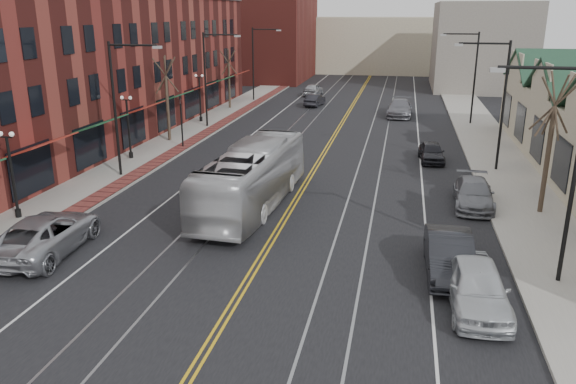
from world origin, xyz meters
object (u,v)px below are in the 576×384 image
at_px(parked_car_a, 477,287).
at_px(parked_car_d, 431,152).
at_px(transit_bus, 252,177).
at_px(parked_car_c, 473,194).
at_px(parked_suv, 45,234).
at_px(parked_car_b, 449,255).

xyz_separation_m(parked_car_a, parked_car_d, (-0.75, 20.27, -0.16)).
distance_m(transit_bus, parked_car_c, 11.60).
height_order(transit_bus, parked_car_a, transit_bus).
distance_m(parked_suv, parked_car_a, 17.35).
xyz_separation_m(transit_bus, parked_car_c, (11.30, 2.44, -0.92)).
bearing_deg(transit_bus, parked_car_d, -126.11).
bearing_deg(parked_car_d, parked_car_b, -94.09).
height_order(parked_suv, parked_car_a, parked_suv).
bearing_deg(parked_car_d, parked_car_a, -91.97).
height_order(parked_car_b, parked_car_d, parked_car_b).
xyz_separation_m(parked_car_a, parked_car_b, (-0.75, 2.58, -0.01)).
bearing_deg(parked_car_a, parked_car_b, 103.81).
relative_size(parked_car_a, parked_car_c, 1.00).
xyz_separation_m(transit_bus, parked_suv, (-7.05, -7.40, -0.79)).
bearing_deg(parked_car_c, parked_car_a, -93.14).
distance_m(transit_bus, parked_car_d, 15.01).
bearing_deg(transit_bus, parked_car_a, 142.96).
xyz_separation_m(parked_car_a, parked_car_c, (1.05, 11.13, -0.12)).
distance_m(transit_bus, parked_car_b, 11.32).
bearing_deg(parked_car_d, parked_car_c, -82.95).
distance_m(transit_bus, parked_suv, 10.25).
bearing_deg(parked_suv, parked_car_b, -179.28).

